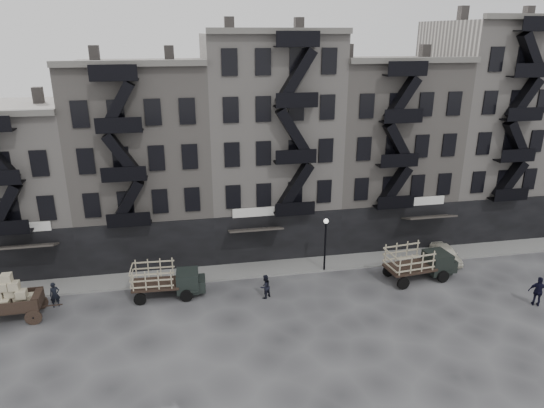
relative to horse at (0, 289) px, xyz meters
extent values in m
plane|color=#38383A|center=(19.61, -2.60, -0.85)|extent=(140.00, 140.00, 0.00)
cube|color=slate|center=(19.61, 1.15, -0.77)|extent=(55.00, 2.50, 0.15)
cube|color=#9D9791|center=(-0.39, 7.40, 5.15)|extent=(10.00, 10.00, 12.00)
cube|color=black|center=(-0.39, 2.45, 1.15)|extent=(10.00, 0.35, 4.00)
cube|color=#4C4744|center=(2.11, 7.40, 11.75)|extent=(0.70, 0.70, 1.20)
cube|color=gray|center=(9.61, 7.40, 6.65)|extent=(10.00, 10.00, 15.00)
cube|color=black|center=(9.61, 2.45, 1.15)|extent=(10.00, 0.35, 4.00)
cube|color=#595651|center=(9.61, 2.25, 14.35)|extent=(10.00, 0.50, 0.40)
cube|color=#4C4744|center=(6.61, 7.40, 14.75)|extent=(0.70, 0.70, 1.20)
cube|color=#4C4744|center=(12.11, 7.40, 14.75)|extent=(0.70, 0.70, 1.20)
cube|color=#9D9791|center=(19.61, 7.40, 7.65)|extent=(10.00, 10.00, 17.00)
cube|color=black|center=(19.61, 2.45, 1.15)|extent=(10.00, 0.35, 4.00)
cube|color=#595651|center=(19.61, 2.25, 16.35)|extent=(10.00, 0.50, 0.40)
cube|color=#4C4744|center=(16.61, 7.40, 16.75)|extent=(0.70, 0.70, 1.20)
cube|color=#4C4744|center=(22.11, 7.40, 16.75)|extent=(0.70, 0.70, 1.20)
cube|color=gray|center=(29.61, 7.40, 6.65)|extent=(10.00, 10.00, 15.00)
cube|color=black|center=(29.61, 2.45, 1.15)|extent=(10.00, 0.35, 4.00)
cube|color=#595651|center=(29.61, 2.25, 14.35)|extent=(10.00, 0.50, 0.40)
cube|color=#4C4744|center=(26.61, 7.40, 14.75)|extent=(0.70, 0.70, 1.20)
cube|color=#4C4744|center=(32.11, 7.40, 14.75)|extent=(0.70, 0.70, 1.20)
cube|color=#9D9791|center=(39.61, 7.40, 8.15)|extent=(10.00, 10.00, 18.00)
cube|color=black|center=(39.61, 2.45, 1.15)|extent=(10.00, 0.35, 4.00)
cube|color=#4C4744|center=(36.61, 7.40, 17.75)|extent=(0.70, 0.70, 1.20)
cube|color=#4C4744|center=(42.11, 7.40, 17.75)|extent=(0.70, 0.70, 1.20)
cylinder|color=black|center=(22.61, 0.00, 1.15)|extent=(0.14, 0.14, 4.00)
sphere|color=silver|center=(22.61, 0.00, 3.25)|extent=(0.36, 0.36, 0.36)
imported|color=#B9B3A9|center=(0.00, 0.00, 0.00)|extent=(2.14, 1.25, 1.70)
cube|color=black|center=(1.61, -2.60, 0.07)|extent=(3.37, 1.86, 0.18)
cylinder|color=black|center=(2.93, -3.48, -0.34)|extent=(1.02, 0.12, 1.01)
cylinder|color=black|center=(2.87, -1.64, -0.34)|extent=(1.02, 0.12, 1.01)
cube|color=black|center=(3.09, -2.55, 0.44)|extent=(0.51, 1.49, 0.74)
cube|color=black|center=(10.30, -1.45, 0.12)|extent=(3.20, 1.97, 0.17)
cube|color=black|center=(12.41, -1.54, 0.21)|extent=(1.54, 1.72, 1.38)
cube|color=black|center=(13.24, -1.57, -0.07)|extent=(0.79, 1.41, 0.83)
cylinder|color=black|center=(12.28, -2.45, -0.43)|extent=(0.84, 0.24, 0.83)
cylinder|color=black|center=(12.36, -0.62, -0.43)|extent=(0.84, 0.24, 0.83)
cylinder|color=black|center=(9.25, -2.32, -0.43)|extent=(0.84, 0.24, 0.83)
cylinder|color=black|center=(9.33, -0.48, -0.43)|extent=(0.84, 0.24, 0.83)
cube|color=black|center=(28.28, -2.50, 0.20)|extent=(3.60, 2.38, 0.18)
cube|color=black|center=(30.56, -2.23, 0.30)|extent=(1.79, 1.97, 1.49)
cube|color=black|center=(31.45, -2.13, 0.00)|extent=(0.97, 1.58, 0.90)
cylinder|color=black|center=(30.57, -3.23, -0.40)|extent=(0.92, 0.32, 0.90)
cylinder|color=black|center=(30.34, -1.25, -0.40)|extent=(0.92, 0.32, 0.90)
cylinder|color=black|center=(27.31, -3.62, -0.40)|extent=(0.92, 0.32, 0.90)
cylinder|color=black|center=(27.07, -1.64, -0.40)|extent=(0.92, 0.32, 0.90)
imported|color=silver|center=(32.61, 0.00, -0.24)|extent=(1.63, 3.65, 1.22)
imported|color=black|center=(3.80, -1.48, 0.02)|extent=(0.74, 0.63, 1.73)
imported|color=black|center=(17.56, -2.95, 0.00)|extent=(1.05, 1.00, 1.70)
imported|color=black|center=(35.06, -7.27, 0.18)|extent=(1.30, 1.04, 2.07)
camera|label=1|loc=(12.61, -31.55, 16.29)|focal=32.00mm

